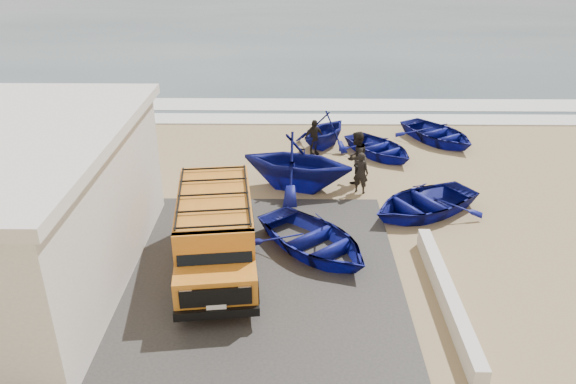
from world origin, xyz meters
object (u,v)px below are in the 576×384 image
object	(u,v)px
boat_far_left	(324,130)
fisherman_middle	(356,157)
boat_near_left	(314,239)
boat_far_right	(438,133)
parapet	(447,296)
boat_mid_right	(379,148)
fisherman_back	(314,137)
boat_near_right	(423,202)
boat_mid_left	(297,162)
van	(216,231)
fisherman_front	(361,173)

from	to	relation	value
boat_far_left	fisherman_middle	size ratio (longest dim) A/B	1.49
boat_near_left	boat_far_right	bearing A→B (deg)	18.26
parapet	boat_mid_right	distance (m)	10.27
boat_mid_right	boat_far_right	world-z (taller)	boat_far_right
fisherman_back	boat_far_right	bearing A→B (deg)	-15.13
boat_near_right	boat_mid_left	size ratio (longest dim) A/B	0.99
boat_mid_left	fisherman_back	size ratio (longest dim) A/B	2.66
fisherman_middle	fisherman_back	distance (m)	3.17
boat_near_left	boat_mid_left	bearing A→B (deg)	56.41
van	boat_mid_right	xyz separation A→B (m)	(5.77, 8.59, -0.84)
parapet	fisherman_back	world-z (taller)	fisherman_back
boat_near_right	fisherman_back	size ratio (longest dim) A/B	2.64
van	fisherman_middle	bearing A→B (deg)	45.63
boat_near_right	fisherman_front	bearing A→B (deg)	-160.36
boat_near_left	boat_mid_left	xyz separation A→B (m)	(-0.50, 4.45, 0.65)
boat_near_left	boat_mid_left	world-z (taller)	boat_mid_left
fisherman_front	fisherman_middle	xyz separation A→B (m)	(-0.08, 0.92, 0.22)
parapet	van	distance (m)	6.44
boat_mid_left	boat_far_right	size ratio (longest dim) A/B	1.06
parapet	boat_far_right	world-z (taller)	boat_far_right
boat_mid_left	boat_far_right	world-z (taller)	boat_mid_left
parapet	boat_far_right	bearing A→B (deg)	78.31
boat_far_right	fisherman_middle	size ratio (longest dim) A/B	1.93
boat_mid_left	boat_near_left	bearing A→B (deg)	-157.02
van	fisherman_front	size ratio (longest dim) A/B	3.47
parapet	fisherman_back	bearing A→B (deg)	106.84
parapet	fisherman_middle	world-z (taller)	fisherman_middle
parapet	boat_far_left	distance (m)	11.64
fisherman_middle	boat_mid_left	bearing A→B (deg)	-35.29
boat_mid_left	fisherman_front	xyz separation A→B (m)	(2.30, -0.31, -0.29)
van	boat_near_left	size ratio (longest dim) A/B	1.31
van	boat_far_right	world-z (taller)	van
fisherman_front	fisherman_middle	distance (m)	0.95
fisherman_front	van	bearing A→B (deg)	69.84
boat_mid_left	boat_mid_right	bearing A→B (deg)	-30.17
fisherman_middle	fisherman_back	bearing A→B (deg)	-112.12
boat_far_left	fisherman_front	size ratio (longest dim) A/B	1.90
van	boat_near_right	size ratio (longest dim) A/B	1.34
boat_far_right	fisherman_middle	xyz separation A→B (m)	(-4.11, -4.35, 0.60)
boat_mid_left	boat_far_right	distance (m)	8.07
van	fisherman_back	distance (m)	9.22
fisherman_middle	boat_mid_right	bearing A→B (deg)	-165.90
boat_mid_right	fisherman_back	world-z (taller)	fisherman_back
van	boat_far_left	xyz separation A→B (m)	(3.48, 9.65, -0.42)
boat_mid_right	boat_far_left	world-z (taller)	boat_far_left
van	boat_near_left	distance (m)	3.02
boat_near_right	fisherman_back	xyz separation A→B (m)	(-3.55, 5.31, 0.35)
boat_mid_right	fisherman_front	bearing A→B (deg)	-143.17
fisherman_front	fisherman_back	xyz separation A→B (m)	(-1.59, 3.69, -0.02)
boat_mid_right	fisherman_middle	xyz separation A→B (m)	(-1.26, -2.66, 0.64)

